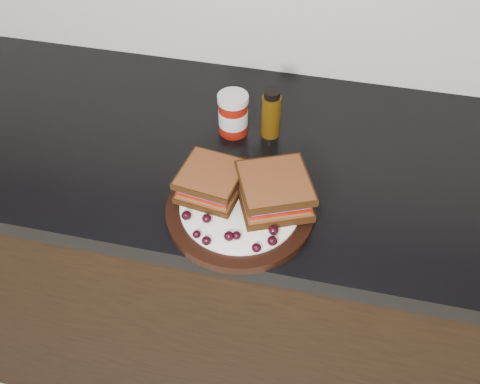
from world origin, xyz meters
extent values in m
cube|color=black|center=(0.00, 1.70, 0.43)|extent=(3.96, 0.58, 0.86)
cube|color=black|center=(0.00, 1.70, 0.88)|extent=(3.98, 0.60, 0.04)
cylinder|color=black|center=(0.27, 1.52, 0.91)|extent=(0.28, 0.28, 0.02)
ellipsoid|color=black|center=(0.18, 1.47, 0.93)|extent=(0.02, 0.02, 0.02)
ellipsoid|color=black|center=(0.22, 1.47, 0.93)|extent=(0.02, 0.02, 0.02)
ellipsoid|color=black|center=(0.21, 1.43, 0.93)|extent=(0.02, 0.02, 0.01)
ellipsoid|color=black|center=(0.23, 1.42, 0.93)|extent=(0.02, 0.02, 0.02)
ellipsoid|color=black|center=(0.27, 1.44, 0.93)|extent=(0.02, 0.02, 0.02)
ellipsoid|color=black|center=(0.28, 1.44, 0.93)|extent=(0.02, 0.02, 0.01)
ellipsoid|color=black|center=(0.32, 1.42, 0.93)|extent=(0.02, 0.02, 0.02)
ellipsoid|color=black|center=(0.35, 1.44, 0.93)|extent=(0.02, 0.02, 0.02)
ellipsoid|color=black|center=(0.34, 1.47, 0.93)|extent=(0.02, 0.02, 0.02)
ellipsoid|color=black|center=(0.32, 1.50, 0.93)|extent=(0.02, 0.02, 0.02)
ellipsoid|color=black|center=(0.35, 1.55, 0.93)|extent=(0.02, 0.02, 0.02)
ellipsoid|color=black|center=(0.32, 1.55, 0.93)|extent=(0.02, 0.02, 0.01)
ellipsoid|color=black|center=(0.33, 1.56, 0.93)|extent=(0.02, 0.02, 0.01)
ellipsoid|color=black|center=(0.19, 1.56, 0.93)|extent=(0.02, 0.02, 0.02)
ellipsoid|color=black|center=(0.18, 1.54, 0.93)|extent=(0.02, 0.02, 0.02)
ellipsoid|color=black|center=(0.21, 1.51, 0.93)|extent=(0.02, 0.02, 0.02)
ellipsoid|color=black|center=(0.22, 1.56, 0.93)|extent=(0.02, 0.02, 0.02)
ellipsoid|color=black|center=(0.21, 1.54, 0.93)|extent=(0.02, 0.02, 0.02)
ellipsoid|color=black|center=(0.18, 1.52, 0.93)|extent=(0.02, 0.02, 0.02)
cylinder|color=maroon|center=(0.20, 1.75, 0.95)|extent=(0.08, 0.08, 0.10)
cylinder|color=#432B06|center=(0.29, 1.76, 0.96)|extent=(0.05, 0.05, 0.11)
camera|label=1|loc=(0.42, 0.87, 1.67)|focal=40.00mm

